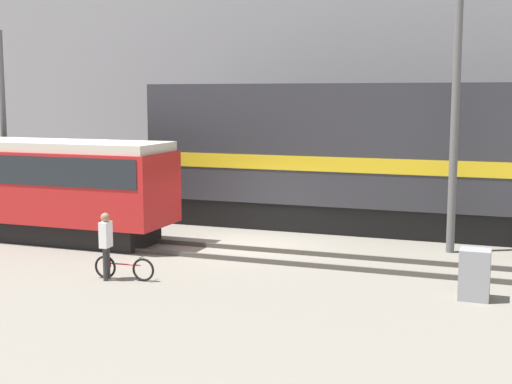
{
  "coord_description": "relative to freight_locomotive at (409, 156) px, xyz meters",
  "views": [
    {
      "loc": [
        7.95,
        -20.72,
        4.79
      ],
      "look_at": [
        0.39,
        -0.31,
        1.8
      ],
      "focal_mm": 50.0,
      "sensor_mm": 36.0,
      "label": 1
    }
  ],
  "objects": [
    {
      "name": "track_near",
      "position": [
        -4.41,
        -5.3,
        -2.63
      ],
      "size": [
        60.0,
        1.51,
        0.14
      ],
      "color": "#47423D",
      "rests_on": "ground"
    },
    {
      "name": "utility_pole_center",
      "position": [
        -14.84,
        -2.65,
        0.89
      ],
      "size": [
        0.22,
        0.22,
        7.17
      ],
      "color": "#595959",
      "rests_on": "ground"
    },
    {
      "name": "signal_box",
      "position": [
        2.7,
        -7.66,
        -2.1
      ],
      "size": [
        0.7,
        0.6,
        1.2
      ],
      "color": "gray",
      "rests_on": "ground"
    },
    {
      "name": "streetcar",
      "position": [
        -11.85,
        -5.3,
        -0.81
      ],
      "size": [
        10.3,
        2.54,
        3.29
      ],
      "color": "black",
      "rests_on": "ground"
    },
    {
      "name": "building_backdrop",
      "position": [
        -4.41,
        9.22,
        5.14
      ],
      "size": [
        43.45,
        6.0,
        15.67
      ],
      "color": "gray",
      "rests_on": "ground"
    },
    {
      "name": "ground_plane",
      "position": [
        -4.41,
        -3.98,
        -2.7
      ],
      "size": [
        120.0,
        120.0,
        0.0
      ],
      "primitive_type": "plane",
      "color": "slate"
    },
    {
      "name": "freight_locomotive",
      "position": [
        0.0,
        0.0,
        0.0
      ],
      "size": [
        18.33,
        3.04,
        5.75
      ],
      "color": "black",
      "rests_on": "ground"
    },
    {
      "name": "person",
      "position": [
        -6.36,
        -9.14,
        -1.61
      ],
      "size": [
        0.25,
        0.38,
        1.77
      ],
      "color": "#333333",
      "rests_on": "ground"
    },
    {
      "name": "bicycle",
      "position": [
        -5.95,
        -8.96,
        -2.39
      ],
      "size": [
        1.69,
        0.44,
        0.67
      ],
      "color": "black",
      "rests_on": "ground"
    },
    {
      "name": "track_far",
      "position": [
        -4.41,
        -0.0,
        -2.63
      ],
      "size": [
        60.0,
        1.51,
        0.14
      ],
      "color": "#47423D",
      "rests_on": "ground"
    },
    {
      "name": "utility_pole_right",
      "position": [
        1.71,
        -2.65,
        1.55
      ],
      "size": [
        0.25,
        0.25,
        8.49
      ],
      "color": "#595959",
      "rests_on": "ground"
    }
  ]
}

